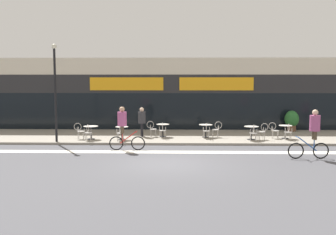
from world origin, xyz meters
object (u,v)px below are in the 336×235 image
at_px(bistro_table_2, 163,128).
at_px(cyclist_0, 123,125).
at_px(bistro_table_5, 285,129).
at_px(pedestrian_near_end, 142,119).
at_px(bistro_table_1, 122,130).
at_px(cafe_chair_0_side, 80,130).
at_px(cafe_chair_5_near, 288,131).
at_px(cafe_chair_2_near, 162,129).
at_px(lamp_post, 55,86).
at_px(cafe_chair_1_near, 120,132).
at_px(cafe_chair_3_side, 217,128).
at_px(cafe_chair_4_near, 253,132).
at_px(cyclist_1, 313,131).
at_px(cafe_chair_0_near, 88,131).
at_px(bistro_table_3, 206,128).
at_px(bistro_table_4, 251,130).
at_px(cafe_chair_2_side, 152,128).
at_px(cafe_chair_5_side, 274,129).
at_px(cafe_chair_4_side, 263,130).
at_px(planter_pot, 292,120).
at_px(bistro_table_0, 91,130).
at_px(cafe_chair_3_near, 206,130).

distance_m(bistro_table_2, cyclist_0, 4.14).
distance_m(bistro_table_5, pedestrian_near_end, 8.11).
height_order(bistro_table_1, bistro_table_2, bistro_table_2).
relative_size(cafe_chair_0_side, cafe_chair_5_near, 1.00).
xyz_separation_m(cafe_chair_2_near, pedestrian_near_end, (-1.22, 0.76, 0.48)).
bearing_deg(lamp_post, cyclist_0, -25.04).
xyz_separation_m(cafe_chair_5_near, cyclist_0, (-8.61, -2.57, 0.59)).
bearing_deg(bistro_table_2, cafe_chair_1_near, -141.47).
distance_m(cafe_chair_3_side, cafe_chair_4_near, 2.33).
distance_m(cafe_chair_1_near, cafe_chair_2_near, 2.48).
height_order(cafe_chair_4_near, cyclist_1, cyclist_1).
height_order(cafe_chair_0_near, cafe_chair_5_near, same).
bearing_deg(bistro_table_3, bistro_table_4, -19.31).
relative_size(cafe_chair_2_near, cafe_chair_2_side, 1.00).
bearing_deg(bistro_table_5, cafe_chair_5_near, -90.62).
xyz_separation_m(bistro_table_1, cafe_chair_1_near, (0.00, -0.63, 0.00)).
xyz_separation_m(bistro_table_2, cafe_chair_3_side, (3.08, -0.12, -0.01)).
bearing_deg(bistro_table_1, cafe_chair_0_near, -163.18).
relative_size(cyclist_1, pedestrian_near_end, 1.27).
bearing_deg(cafe_chair_3_side, bistro_table_5, 175.12).
height_order(cafe_chair_2_near, cafe_chair_5_side, same).
xyz_separation_m(bistro_table_3, cafe_chair_1_near, (-4.65, -1.64, -0.01)).
bearing_deg(bistro_table_3, cafe_chair_5_near, -12.96).
xyz_separation_m(bistro_table_4, cafe_chair_5_near, (1.97, -0.16, -0.02)).
relative_size(bistro_table_3, cafe_chair_4_near, 0.84).
relative_size(cafe_chair_2_near, cafe_chair_4_side, 1.00).
xyz_separation_m(cafe_chair_5_side, pedestrian_near_end, (-7.45, 0.63, 0.48)).
xyz_separation_m(bistro_table_4, cyclist_1, (1.78, -4.57, 0.57)).
bearing_deg(cafe_chair_0_near, planter_pot, -69.38).
height_order(bistro_table_5, pedestrian_near_end, pedestrian_near_end).
bearing_deg(bistro_table_3, cafe_chair_4_near, -31.35).
distance_m(cafe_chair_0_side, cafe_chair_4_near, 9.45).
relative_size(bistro_table_5, cafe_chair_3_side, 0.82).
relative_size(bistro_table_1, cafe_chair_1_near, 0.80).
bearing_deg(cafe_chair_2_side, bistro_table_1, -147.44).
xyz_separation_m(bistro_table_3, cafe_chair_5_side, (3.78, -0.38, -0.01)).
distance_m(bistro_table_0, cafe_chair_4_side, 9.44).
xyz_separation_m(cafe_chair_3_side, cyclist_0, (-4.84, -3.58, 0.59)).
bearing_deg(cafe_chair_3_side, bistro_table_1, 11.75).
bearing_deg(planter_pot, cyclist_0, -147.14).
height_order(cafe_chair_2_side, cafe_chair_3_near, same).
xyz_separation_m(lamp_post, cyclist_1, (12.23, -3.62, -1.86)).
bearing_deg(lamp_post, cafe_chair_5_near, 3.63).
xyz_separation_m(cafe_chair_0_near, pedestrian_near_end, (2.72, 1.79, 0.48)).
distance_m(bistro_table_3, lamp_post, 8.57).
bearing_deg(bistro_table_1, cafe_chair_4_side, 1.23).
height_order(cafe_chair_1_near, cafe_chair_3_side, same).
xyz_separation_m(bistro_table_3, bistro_table_5, (4.40, -0.39, 0.00)).
bearing_deg(cafe_chair_0_side, bistro_table_2, 7.60).
bearing_deg(bistro_table_0, lamp_post, -151.40).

